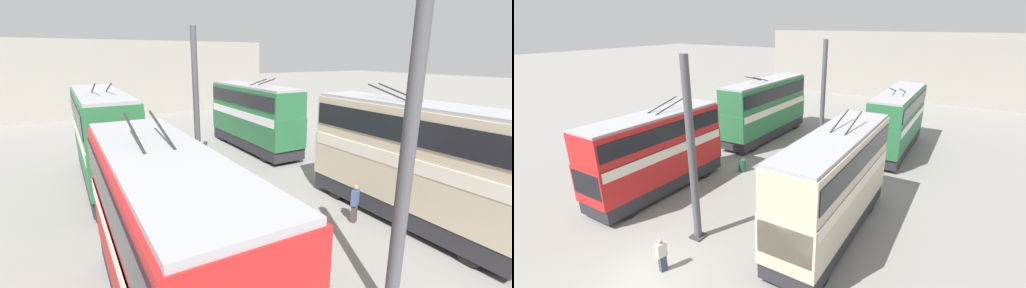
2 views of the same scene
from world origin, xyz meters
TOP-DOWN VIEW (x-y plane):
  - depot_back_wall at (41.17, 0.00)m, footprint 0.50×36.00m
  - support_column_near at (3.04, 0.00)m, footprint 0.66×0.66m
  - support_column_far at (17.97, 0.00)m, footprint 0.66×0.66m
  - bus_left_near at (6.66, -5.43)m, footprint 9.66×2.54m
  - bus_left_far at (20.37, -5.43)m, footprint 9.95×2.54m
  - bus_right_near at (5.52, 5.43)m, footprint 9.03×2.54m
  - bus_right_mid at (18.00, 5.43)m, footprint 10.47×2.54m
  - person_by_left_row at (7.59, -3.23)m, footprint 0.40×0.48m
  - oil_drum at (10.61, 2.78)m, footprint 0.55×0.55m

SIDE VIEW (x-z plane):
  - oil_drum at x=10.61m, z-range 0.00..0.88m
  - person_by_left_row at x=7.59m, z-range 0.05..1.78m
  - bus_right_near at x=5.52m, z-range 0.03..5.58m
  - bus_left_far at x=20.37m, z-range 0.03..5.58m
  - bus_right_mid at x=18.00m, z-range 0.04..5.86m
  - bus_left_near at x=6.66m, z-range 0.04..5.87m
  - support_column_near at x=3.04m, z-range -0.12..8.63m
  - support_column_far at x=17.97m, z-range -0.12..8.63m
  - depot_back_wall at x=41.17m, z-range 0.00..8.82m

